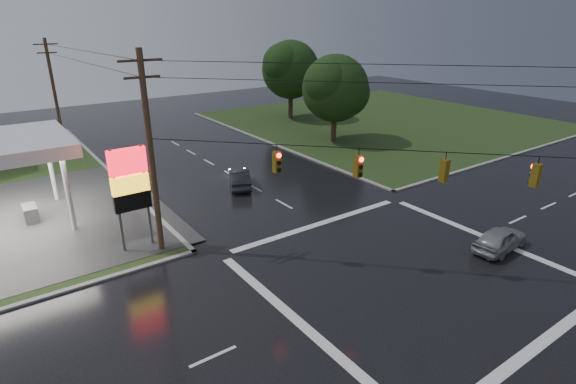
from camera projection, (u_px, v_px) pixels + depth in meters
ground at (404, 271)px, 23.42m from camera, size 120.00×120.00×0.00m
grass_ne at (384, 121)px, 57.16m from camera, size 36.00×36.00×0.08m
pylon_sign at (130, 182)px, 24.31m from camera, size 2.00×0.35×6.00m
utility_pole_nw at (151, 153)px, 23.46m from camera, size 2.20×0.32×11.00m
utility_pole_n at (54, 90)px, 45.24m from camera, size 2.20×0.32×10.50m
traffic_signals at (417, 151)px, 21.06m from camera, size 26.87×26.87×1.47m
tree_ne_near at (336, 88)px, 45.73m from camera, size 7.99×6.80×8.98m
tree_ne_far at (292, 70)px, 56.25m from camera, size 8.46×7.20×9.80m
car_north at (239, 178)px, 34.84m from camera, size 3.12×4.46×1.39m
car_crossing at (500, 239)px, 25.35m from camera, size 4.09×1.91×1.35m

